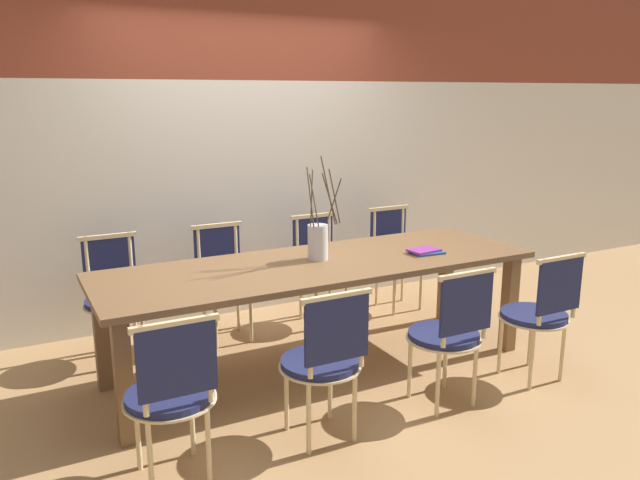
{
  "coord_description": "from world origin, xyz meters",
  "views": [
    {
      "loc": [
        -1.86,
        -3.57,
        1.87
      ],
      "look_at": [
        0.0,
        0.0,
        0.91
      ],
      "focal_mm": 35.0,
      "sensor_mm": 36.0,
      "label": 1
    }
  ],
  "objects_px": {
    "dining_table": "(320,274)",
    "vase_centerpiece": "(318,241)",
    "chair_near_center": "(449,330)",
    "chair_far_center": "(321,264)",
    "book_stack": "(425,251)"
  },
  "relations": [
    {
      "from": "dining_table",
      "to": "chair_near_center",
      "type": "bearing_deg",
      "value": -62.35
    },
    {
      "from": "chair_far_center",
      "to": "vase_centerpiece",
      "type": "relative_size",
      "value": 1.24
    },
    {
      "from": "dining_table",
      "to": "vase_centerpiece",
      "type": "distance_m",
      "value": 0.23
    },
    {
      "from": "dining_table",
      "to": "book_stack",
      "type": "height_order",
      "value": "book_stack"
    },
    {
      "from": "dining_table",
      "to": "chair_far_center",
      "type": "height_order",
      "value": "chair_far_center"
    },
    {
      "from": "vase_centerpiece",
      "to": "chair_near_center",
      "type": "bearing_deg",
      "value": -64.94
    },
    {
      "from": "dining_table",
      "to": "chair_near_center",
      "type": "height_order",
      "value": "chair_near_center"
    },
    {
      "from": "chair_far_center",
      "to": "book_stack",
      "type": "relative_size",
      "value": 3.6
    },
    {
      "from": "chair_near_center",
      "to": "vase_centerpiece",
      "type": "relative_size",
      "value": 1.24
    },
    {
      "from": "chair_far_center",
      "to": "book_stack",
      "type": "bearing_deg",
      "value": 108.6
    },
    {
      "from": "dining_table",
      "to": "vase_centerpiece",
      "type": "bearing_deg",
      "value": 73.89
    },
    {
      "from": "chair_near_center",
      "to": "chair_far_center",
      "type": "relative_size",
      "value": 1.0
    },
    {
      "from": "dining_table",
      "to": "chair_near_center",
      "type": "distance_m",
      "value": 0.96
    },
    {
      "from": "dining_table",
      "to": "vase_centerpiece",
      "type": "xyz_separation_m",
      "value": [
        0.02,
        0.06,
        0.22
      ]
    },
    {
      "from": "chair_near_center",
      "to": "chair_far_center",
      "type": "height_order",
      "value": "same"
    }
  ]
}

